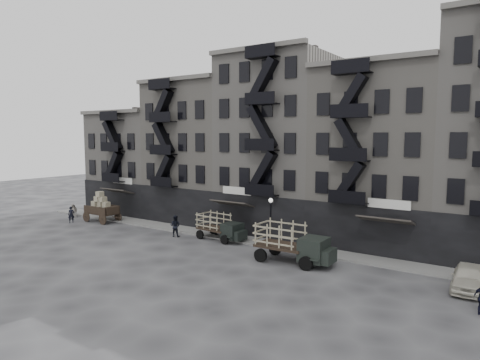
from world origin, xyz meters
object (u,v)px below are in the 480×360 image
Objects in this scene: stake_truck_east at (292,241)px; pedestrian_west at (71,215)px; car_east at (469,277)px; pedestrian_mid at (175,226)px; horse at (73,210)px; stake_truck_west at (220,225)px; wagon at (101,205)px.

pedestrian_west is at bearing -179.83° from stake_truck_east.
pedestrian_mid is at bearing 176.14° from car_east.
horse is at bearing 176.08° from stake_truck_east.
stake_truck_west is 0.84× the size of stake_truck_east.
wagon is 3.30m from pedestrian_west.
car_east is 24.50m from pedestrian_mid.
wagon is 1.96× the size of pedestrian_mid.
pedestrian_mid is (11.56, -0.62, -0.89)m from wagon.
car_east is (20.20, -1.47, -0.61)m from stake_truck_west.
horse is at bearing -19.79° from pedestrian_mid.
car_east is 38.28m from pedestrian_west.
wagon reaches higher than pedestrian_mid.
pedestrian_mid is (-24.50, 0.14, 0.23)m from car_east.
stake_truck_east is 3.33× the size of pedestrian_west.
stake_truck_west is at bearing -64.06° from horse.
pedestrian_west is 0.88× the size of pedestrian_mid.
stake_truck_east is 26.69m from pedestrian_west.
wagon is 11.61m from pedestrian_mid.
stake_truck_west is at bearing 162.68° from stake_truck_east.
horse is at bearing -176.98° from wagon.
horse is 29.47m from stake_truck_east.
car_east is 2.26× the size of pedestrian_mid.
wagon is 24.56m from stake_truck_east.
pedestrian_mid is (-4.30, -1.32, -0.37)m from stake_truck_west.
stake_truck_east is at bearing -3.60° from wagon.
horse is 40.99m from car_east.
pedestrian_mid is at bearing -47.81° from pedestrian_west.
pedestrian_west is at bearing -11.52° from pedestrian_mid.
car_east is at bearing -52.35° from pedestrian_west.
stake_truck_east is 2.94× the size of pedestrian_mid.
horse is at bearing 175.68° from car_east.
wagon is at bearing -8.75° from pedestrian_west.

